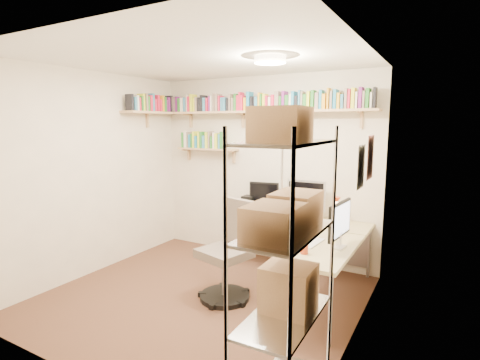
% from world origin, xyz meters
% --- Properties ---
extents(ground, '(3.20, 3.20, 0.00)m').
position_xyz_m(ground, '(0.00, 0.00, 0.00)').
color(ground, '#47311E').
rests_on(ground, ground).
extents(room_shell, '(3.24, 3.04, 2.52)m').
position_xyz_m(room_shell, '(0.00, 0.00, 1.55)').
color(room_shell, '#EFE1C3').
rests_on(room_shell, ground).
extents(wall_shelves, '(3.12, 1.09, 0.80)m').
position_xyz_m(wall_shelves, '(-0.41, 1.30, 2.03)').
color(wall_shelves, tan).
rests_on(wall_shelves, ground).
extents(corner_desk, '(1.79, 1.74, 1.16)m').
position_xyz_m(corner_desk, '(0.69, 0.99, 0.66)').
color(corner_desk, tan).
rests_on(corner_desk, ground).
extents(office_chair, '(0.58, 0.59, 1.06)m').
position_xyz_m(office_chair, '(0.26, 0.16, 0.45)').
color(office_chair, black).
rests_on(office_chair, ground).
extents(wire_rack, '(0.41, 0.81, 1.96)m').
position_xyz_m(wire_rack, '(1.42, -1.10, 1.19)').
color(wire_rack, silver).
rests_on(wire_rack, ground).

